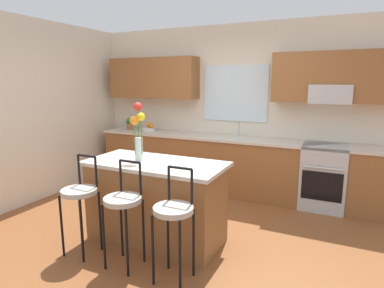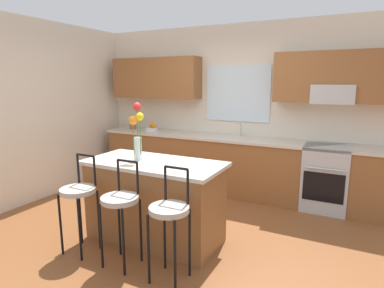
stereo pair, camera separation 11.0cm
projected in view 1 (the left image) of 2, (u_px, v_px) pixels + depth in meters
name	position (u px, v px, depth m)	size (l,w,h in m)	color
ground_plane	(180.00, 236.00, 3.78)	(14.00, 14.00, 0.00)	brown
wall_left	(39.00, 111.00, 4.86)	(0.12, 4.60, 2.70)	beige
back_wall_assembly	(237.00, 99.00, 5.24)	(5.60, 0.50, 2.70)	beige
counter_run	(228.00, 164.00, 5.19)	(4.56, 0.64, 0.92)	brown
sink_faucet	(239.00, 128.00, 5.16)	(0.02, 0.13, 0.23)	#B7BABC
oven_range	(323.00, 176.00, 4.57)	(0.60, 0.64, 0.92)	#B7BABC
kitchen_island	(156.00, 201.00, 3.61)	(1.56, 0.75, 0.92)	brown
bar_stool_near	(80.00, 196.00, 3.29)	(0.36, 0.36, 1.04)	black
bar_stool_middle	(123.00, 204.00, 3.06)	(0.36, 0.36, 1.04)	black
bar_stool_far	(174.00, 215.00, 2.83)	(0.36, 0.36, 1.04)	black
flower_vase	(138.00, 131.00, 3.52)	(0.16, 0.16, 0.65)	silver
fruit_bowl_oranges	(149.00, 128.00, 5.73)	(0.24, 0.24, 0.16)	silver
potted_plant_small	(130.00, 123.00, 5.89)	(0.17, 0.11, 0.23)	#9E5B3D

